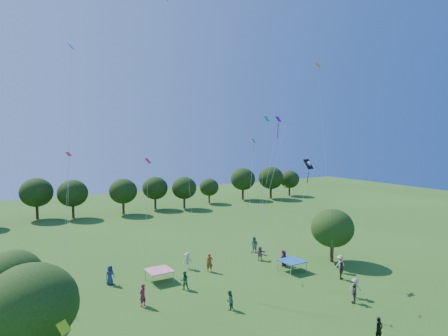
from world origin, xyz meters
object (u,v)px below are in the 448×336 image
(man_in_black, at_px, (379,329))
(tent_red_stripe, at_px, (159,270))
(near_tree_west, at_px, (32,305))
(pirate_kite, at_px, (308,166))
(tent_blue, at_px, (292,261))
(near_tree_north, at_px, (13,276))
(red_high_kite, at_px, (175,19))
(near_tree_east, at_px, (332,228))

(man_in_black, bearing_deg, tent_red_stripe, 119.05)
(man_in_black, bearing_deg, near_tree_west, 162.19)
(near_tree_west, height_order, pirate_kite, pirate_kite)
(tent_red_stripe, relative_size, tent_blue, 1.00)
(near_tree_north, relative_size, pirate_kite, 0.52)
(tent_blue, xyz_separation_m, red_high_kite, (-13.63, -2.62, 20.82))
(tent_red_stripe, xyz_separation_m, tent_blue, (12.34, -4.31, 0.00))
(tent_red_stripe, relative_size, pirate_kite, 0.22)
(red_high_kite, bearing_deg, tent_red_stripe, 79.40)
(man_in_black, xyz_separation_m, red_high_kite, (-9.57, 10.68, 21.05))
(near_tree_west, relative_size, pirate_kite, 0.64)
(pirate_kite, bearing_deg, tent_red_stripe, 158.30)
(near_tree_east, height_order, tent_blue, near_tree_east)
(near_tree_west, distance_m, near_tree_north, 8.23)
(near_tree_west, height_order, near_tree_north, near_tree_west)
(near_tree_north, distance_m, near_tree_east, 30.10)
(near_tree_east, bearing_deg, pirate_kite, -167.05)
(near_tree_west, xyz_separation_m, red_high_kite, (10.26, 2.79, 17.80))
(near_tree_west, bearing_deg, man_in_black, -21.70)
(man_in_black, bearing_deg, red_high_kite, 135.75)
(near_tree_east, height_order, tent_red_stripe, near_tree_east)
(near_tree_north, distance_m, man_in_black, 26.00)
(near_tree_north, xyz_separation_m, near_tree_east, (29.98, -2.71, 0.40))
(near_tree_north, distance_m, red_high_kite, 22.12)
(tent_red_stripe, distance_m, tent_blue, 13.07)
(near_tree_east, bearing_deg, tent_blue, -179.45)
(near_tree_north, bearing_deg, near_tree_west, -86.81)
(tent_red_stripe, distance_m, red_high_kite, 21.98)
(tent_red_stripe, bearing_deg, pirate_kite, -21.70)
(near_tree_north, xyz_separation_m, tent_blue, (24.35, -2.77, -2.24))
(near_tree_north, xyz_separation_m, man_in_black, (20.29, -16.07, -2.47))
(near_tree_east, distance_m, tent_red_stripe, 18.65)
(near_tree_north, distance_m, pirate_kite, 26.67)
(red_high_kite, bearing_deg, near_tree_west, -164.81)
(near_tree_north, bearing_deg, pirate_kite, -8.46)
(pirate_kite, bearing_deg, near_tree_north, 171.54)
(near_tree_north, bearing_deg, red_high_kite, -26.69)
(near_tree_west, xyz_separation_m, near_tree_east, (29.52, 5.46, -0.39))
(tent_blue, bearing_deg, near_tree_north, 173.52)
(tent_blue, xyz_separation_m, pirate_kite, (1.02, -1.00, 9.52))
(near_tree_west, bearing_deg, near_tree_north, 93.19)
(near_tree_west, height_order, tent_red_stripe, near_tree_west)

